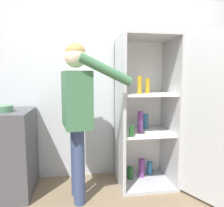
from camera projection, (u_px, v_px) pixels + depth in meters
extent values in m
cube|color=silver|center=(113.00, 79.00, 2.85)|extent=(7.00, 0.06, 2.55)
cube|color=#B7BABC|center=(144.00, 181.00, 2.71)|extent=(0.66, 0.60, 0.04)
cube|color=#B7BABC|center=(147.00, 37.00, 2.50)|extent=(0.66, 0.60, 0.04)
cube|color=white|center=(139.00, 108.00, 2.88)|extent=(0.66, 0.03, 1.70)
cube|color=#B7BABC|center=(120.00, 112.00, 2.56)|extent=(0.04, 0.60, 1.70)
cube|color=#B7BABC|center=(170.00, 111.00, 2.66)|extent=(0.03, 0.60, 1.70)
cube|color=white|center=(145.00, 132.00, 2.64)|extent=(0.59, 0.53, 0.02)
cube|color=white|center=(146.00, 94.00, 2.58)|extent=(0.59, 0.53, 0.02)
cube|color=#B7BABC|center=(214.00, 120.00, 2.11)|extent=(0.34, 0.61, 1.70)
cylinder|color=#B78C1E|center=(140.00, 85.00, 2.44)|extent=(0.05, 0.05, 0.20)
cylinder|color=#723884|center=(140.00, 122.00, 2.55)|extent=(0.06, 0.06, 0.26)
cylinder|color=teal|center=(150.00, 168.00, 2.86)|extent=(0.08, 0.08, 0.16)
cylinder|color=teal|center=(145.00, 121.00, 2.76)|extent=(0.08, 0.08, 0.19)
cylinder|color=#1E5123|center=(130.00, 173.00, 2.73)|extent=(0.07, 0.07, 0.15)
cylinder|color=#1E5123|center=(132.00, 131.00, 2.39)|extent=(0.05, 0.05, 0.12)
cylinder|color=beige|center=(123.00, 86.00, 2.69)|extent=(0.06, 0.06, 0.16)
cylinder|color=#B78C1E|center=(148.00, 86.00, 2.51)|extent=(0.05, 0.05, 0.17)
cylinder|color=#723884|center=(142.00, 168.00, 2.77)|extent=(0.07, 0.07, 0.24)
cylinder|color=#384770|center=(76.00, 160.00, 2.38)|extent=(0.12, 0.12, 0.80)
cylinder|color=#384770|center=(79.00, 167.00, 2.21)|extent=(0.12, 0.12, 0.80)
cube|color=#3F724C|center=(76.00, 99.00, 2.21)|extent=(0.33, 0.49, 0.56)
sphere|color=beige|center=(75.00, 57.00, 2.16)|extent=(0.22, 0.22, 0.22)
sphere|color=#AD894C|center=(75.00, 53.00, 2.16)|extent=(0.20, 0.20, 0.20)
cylinder|color=#3F724C|center=(73.00, 99.00, 2.46)|extent=(0.09, 0.09, 0.53)
cylinder|color=#3F724C|center=(106.00, 70.00, 2.01)|extent=(0.53, 0.18, 0.31)
cylinder|color=#517F5B|center=(3.00, 109.00, 2.29)|extent=(0.20, 0.20, 0.07)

